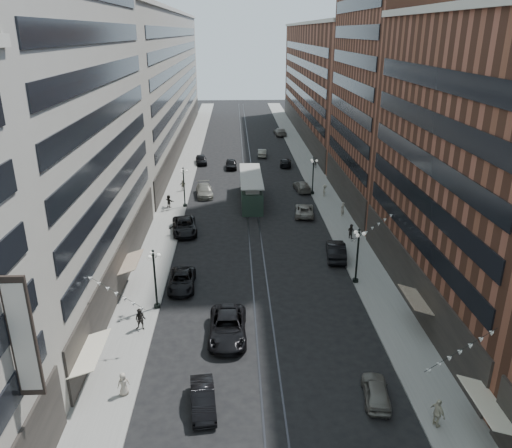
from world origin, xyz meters
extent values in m
plane|color=black|center=(0.00, 60.00, 0.00)|extent=(220.00, 220.00, 0.00)
cube|color=gray|center=(-11.00, 70.00, 0.07)|extent=(4.00, 180.00, 0.15)
cube|color=gray|center=(11.00, 70.00, 0.07)|extent=(4.00, 180.00, 0.15)
cube|color=#2D2D33|center=(-0.70, 70.00, 0.01)|extent=(0.12, 180.00, 0.02)
cube|color=#2D2D33|center=(0.70, 70.00, 0.01)|extent=(0.12, 180.00, 0.02)
cube|color=#9C988B|center=(-17.00, 33.00, 14.00)|extent=(8.00, 36.00, 28.00)
cube|color=#9C988B|center=(-17.00, 96.00, 13.00)|extent=(8.00, 90.00, 26.00)
cube|color=brown|center=(17.00, 28.00, 12.00)|extent=(8.00, 30.00, 24.00)
cube|color=brown|center=(17.00, 56.00, 21.00)|extent=(8.00, 26.00, 42.00)
cube|color=brown|center=(17.00, 105.00, 12.00)|extent=(8.00, 72.00, 24.00)
cylinder|color=black|center=(-9.20, 28.00, 0.30)|extent=(0.56, 0.56, 0.30)
cylinder|color=black|center=(-9.20, 28.00, 2.75)|extent=(0.18, 0.18, 5.20)
sphere|color=black|center=(-9.20, 28.00, 5.55)|extent=(0.24, 0.24, 0.24)
sphere|color=white|center=(-8.75, 28.00, 5.15)|extent=(0.36, 0.36, 0.36)
sphere|color=white|center=(-9.42, 28.39, 5.15)|extent=(0.36, 0.36, 0.36)
sphere|color=white|center=(-9.42, 27.61, 5.15)|extent=(0.36, 0.36, 0.36)
cylinder|color=black|center=(-9.20, 55.00, 0.30)|extent=(0.56, 0.56, 0.30)
cylinder|color=black|center=(-9.20, 55.00, 2.75)|extent=(0.18, 0.18, 5.20)
sphere|color=black|center=(-9.20, 55.00, 5.55)|extent=(0.24, 0.24, 0.24)
sphere|color=white|center=(-8.75, 55.00, 5.15)|extent=(0.36, 0.36, 0.36)
sphere|color=white|center=(-9.42, 55.39, 5.15)|extent=(0.36, 0.36, 0.36)
sphere|color=white|center=(-9.42, 54.61, 5.15)|extent=(0.36, 0.36, 0.36)
cylinder|color=black|center=(9.20, 32.00, 0.30)|extent=(0.56, 0.56, 0.30)
cylinder|color=black|center=(9.20, 32.00, 2.75)|extent=(0.18, 0.18, 5.20)
sphere|color=black|center=(9.20, 32.00, 5.55)|extent=(0.24, 0.24, 0.24)
sphere|color=white|center=(9.65, 32.00, 5.15)|extent=(0.36, 0.36, 0.36)
sphere|color=white|center=(8.97, 32.39, 5.15)|extent=(0.36, 0.36, 0.36)
sphere|color=white|center=(8.97, 31.61, 5.15)|extent=(0.36, 0.36, 0.36)
cylinder|color=black|center=(9.20, 60.00, 0.30)|extent=(0.56, 0.56, 0.30)
cylinder|color=black|center=(9.20, 60.00, 2.75)|extent=(0.18, 0.18, 5.20)
sphere|color=black|center=(9.20, 60.00, 5.55)|extent=(0.24, 0.24, 0.24)
sphere|color=white|center=(9.65, 60.00, 5.15)|extent=(0.36, 0.36, 0.36)
sphere|color=white|center=(8.97, 60.39, 5.15)|extent=(0.36, 0.36, 0.36)
sphere|color=white|center=(8.97, 59.61, 5.15)|extent=(0.36, 0.36, 0.36)
cube|color=#213328|center=(0.00, 57.49, 1.46)|extent=(2.80, 13.44, 2.91)
cube|color=gray|center=(0.00, 57.49, 3.25)|extent=(1.79, 12.32, 0.67)
cube|color=gray|center=(0.00, 57.49, 3.70)|extent=(3.02, 13.66, 0.17)
cylinder|color=black|center=(0.00, 52.45, 0.39)|extent=(2.58, 0.78, 0.78)
cylinder|color=black|center=(0.00, 62.53, 0.39)|extent=(2.58, 0.78, 0.78)
imported|color=black|center=(-7.40, 31.80, 0.73)|extent=(2.55, 5.32, 1.46)
imported|color=#69665D|center=(6.80, 15.78, 0.69)|extent=(2.14, 4.21, 1.37)
imported|color=black|center=(-4.50, 15.48, 0.71)|extent=(1.98, 4.46, 1.42)
imported|color=#AFA491|center=(-9.79, 16.85, 0.97)|extent=(0.91, 0.73, 1.65)
imported|color=black|center=(-10.01, 24.62, 1.08)|extent=(0.97, 0.63, 1.85)
imported|color=beige|center=(9.83, 13.16, 1.12)|extent=(0.89, 1.24, 1.93)
imported|color=black|center=(-8.40, 45.71, 0.84)|extent=(3.57, 6.35, 1.68)
imported|color=slate|center=(-6.80, 60.11, 0.82)|extent=(2.98, 5.90, 1.64)
imported|color=black|center=(-8.40, 79.10, 0.82)|extent=(2.48, 4.99, 1.64)
imported|color=black|center=(8.40, 37.75, 0.89)|extent=(2.50, 5.57, 1.77)
imported|color=gray|center=(6.80, 51.13, 0.72)|extent=(3.05, 5.45, 1.44)
imported|color=black|center=(6.87, 76.79, 0.70)|extent=(2.55, 5.00, 1.39)
imported|color=black|center=(-2.91, 75.61, 0.81)|extent=(2.01, 4.79, 1.62)
imported|color=gray|center=(3.07, 84.38, 0.73)|extent=(1.89, 4.56, 1.47)
imported|color=black|center=(-9.50, 44.85, 0.93)|extent=(1.50, 0.81, 1.56)
imported|color=#A39F87|center=(-10.14, 62.30, 0.98)|extent=(1.06, 0.69, 1.66)
imported|color=black|center=(11.13, 42.81, 1.02)|extent=(0.89, 0.95, 1.73)
imported|color=gray|center=(11.69, 50.36, 1.08)|extent=(0.80, 0.79, 1.86)
imported|color=black|center=(12.00, 75.00, 1.02)|extent=(1.13, 0.50, 1.73)
imported|color=slate|center=(8.40, 105.30, 0.88)|extent=(2.81, 6.18, 1.76)
imported|color=slate|center=(7.91, 61.96, 0.74)|extent=(2.56, 5.25, 1.47)
imported|color=black|center=(-2.99, 23.45, 0.88)|extent=(2.99, 6.39, 1.77)
imported|color=#A59F89|center=(10.78, 58.72, 1.03)|extent=(0.54, 1.16, 1.75)
imported|color=black|center=(-11.34, 54.76, 1.02)|extent=(1.47, 1.48, 1.75)
camera|label=1|loc=(-2.21, -10.34, 22.69)|focal=35.00mm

